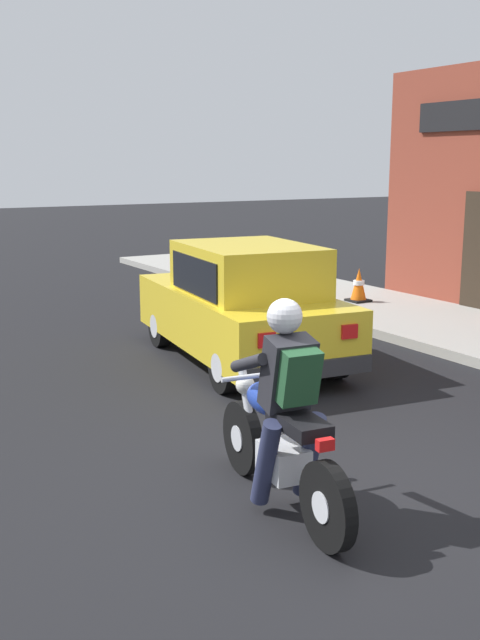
# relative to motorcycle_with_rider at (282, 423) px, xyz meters

# --- Properties ---
(ground_plane) EXTENTS (80.00, 80.00, 0.00)m
(ground_plane) POSITION_rel_motorcycle_with_rider_xyz_m (0.49, 0.03, -0.68)
(ground_plane) COLOR black
(motorcycle_with_rider) EXTENTS (0.62, 2.02, 1.62)m
(motorcycle_with_rider) POSITION_rel_motorcycle_with_rider_xyz_m (0.00, 0.00, 0.00)
(motorcycle_with_rider) COLOR black
(motorcycle_with_rider) RESTS_ON ground
(car_hatchback) EXTENTS (2.10, 3.95, 1.57)m
(car_hatchback) POSITION_rel_motorcycle_with_rider_xyz_m (1.93, 3.78, 0.09)
(car_hatchback) COLOR black
(car_hatchback) RESTS_ON ground
(traffic_cone) EXTENTS (0.36, 0.36, 0.60)m
(traffic_cone) POSITION_rel_motorcycle_with_rider_xyz_m (5.59, 5.84, -0.25)
(traffic_cone) COLOR black
(traffic_cone) RESTS_ON sidewalk_curb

